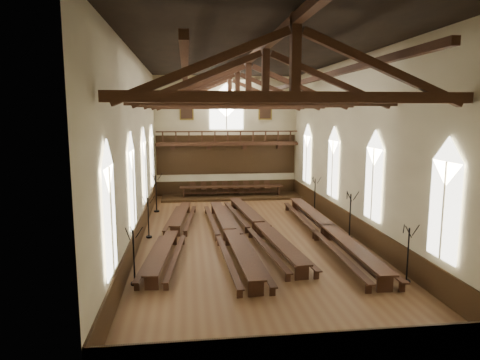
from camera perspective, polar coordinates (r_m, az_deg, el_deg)
The scene contains 21 objects.
ground at distance 24.36m, azimuth 1.08°, elevation -7.60°, with size 26.00×26.00×0.00m, color brown.
room_walls at distance 23.37m, azimuth 1.13°, elevation 7.77°, with size 26.00×26.00×26.00m.
wainscot_band at distance 24.20m, azimuth 1.08°, elevation -6.24°, with size 12.00×26.00×1.20m.
side_windows at distance 23.58m, azimuth 1.11°, elevation 1.15°, with size 11.85×19.80×4.50m.
end_window at distance 36.18m, azimuth -1.83°, elevation 9.36°, with size 2.80×0.12×3.80m.
minstrels_gallery at distance 36.07m, azimuth -1.77°, elevation 4.09°, with size 11.80×1.24×3.70m.
portraits at distance 36.18m, azimuth -1.83°, elevation 9.17°, with size 7.75×0.09×1.45m.
roof_trusses at distance 23.40m, azimuth 1.14°, elevation 12.08°, with size 11.70×25.70×2.80m.
refectory_row_a at distance 23.83m, azimuth -8.81°, elevation -6.81°, with size 2.06×14.01×0.70m.
refectory_row_b at distance 23.15m, azimuth -1.37°, elevation -7.03°, with size 1.86×14.65×0.77m.
refectory_row_c at distance 24.67m, azimuth 2.56°, elevation -6.05°, with size 2.18×14.64×0.76m.
refectory_row_d at distance 24.28m, azimuth 11.64°, elevation -6.37°, with size 1.78×15.11×0.82m.
dais at distance 35.38m, azimuth -1.11°, elevation -2.24°, with size 11.40×2.79×0.19m, color #34200F.
high_table at distance 35.24m, azimuth -1.12°, elevation -1.02°, with size 8.50×1.04×0.80m.
high_chairs at distance 36.06m, azimuth -1.26°, elevation -0.93°, with size 6.83×0.53×1.07m.
candelabrum_left_near at distance 18.18m, azimuth -13.92°, elevation -11.22°, with size 0.71×0.73×2.43m.
candelabrum_left_mid at distance 24.58m, azimuth -12.09°, elevation -5.87°, with size 0.72×0.71×2.42m.
candelabrum_left_far at distance 30.77m, azimuth -11.09°, elevation -2.66°, with size 0.81×0.83×2.78m.
candelabrum_right_near at distance 19.15m, azimuth 21.40°, elevation -10.53°, with size 0.68×0.75×2.45m.
candelabrum_right_mid at distance 24.58m, azimuth 14.42°, elevation -5.76°, with size 0.75×0.82×2.68m.
candelabrum_right_far at distance 30.64m, azimuth 9.93°, elevation -2.83°, with size 0.74×0.76×2.52m.
Camera 1 is at (-3.34, -23.13, 6.90)m, focal length 32.00 mm.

